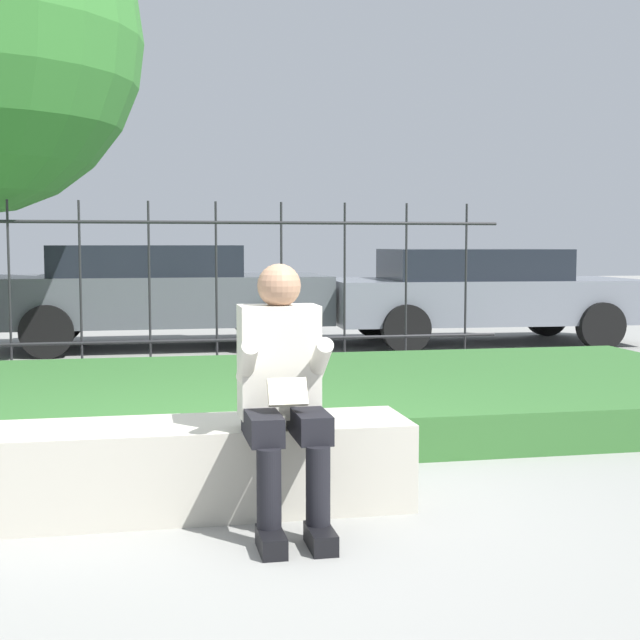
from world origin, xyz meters
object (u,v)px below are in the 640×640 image
(car_parked_right, at_px, (480,293))
(car_parked_center, at_px, (157,292))
(person_seated_reader, at_px, (282,385))
(stone_bench, at_px, (181,473))

(car_parked_right, bearing_deg, car_parked_center, 177.00)
(car_parked_center, bearing_deg, person_seated_reader, -86.41)
(car_parked_center, distance_m, car_parked_right, 4.28)
(stone_bench, distance_m, car_parked_center, 7.28)
(person_seated_reader, bearing_deg, car_parked_right, 61.91)
(person_seated_reader, xyz_separation_m, car_parked_right, (3.82, 7.15, 0.01))
(car_parked_center, bearing_deg, stone_bench, -89.92)
(person_seated_reader, height_order, car_parked_center, car_parked_center)
(stone_bench, distance_m, person_seated_reader, 0.74)
(stone_bench, bearing_deg, car_parked_center, 89.82)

